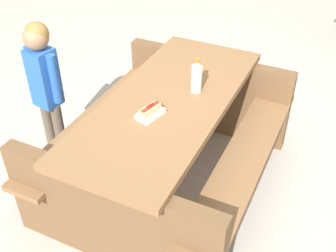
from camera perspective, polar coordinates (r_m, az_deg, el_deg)
The scene contains 5 objects.
ground_plane at distance 3.26m, azimuth 0.00°, elevation -7.40°, with size 30.00×30.00×0.00m, color #ADA599.
picnic_table at distance 2.97m, azimuth 0.00°, elevation -1.24°, with size 2.17×1.93×0.75m.
soda_bottle at distance 2.82m, azimuth 3.90°, elevation 6.72°, with size 0.07×0.07×0.25m.
hotdog_tray at distance 2.61m, azimuth -2.44°, elevation 1.94°, with size 0.21×0.19×0.08m.
child_in_coat at distance 3.17m, azimuth -16.47°, elevation 6.30°, with size 0.23×0.26×1.16m.
Camera 1 is at (2.32, 0.23, 2.28)m, focal length 44.85 mm.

